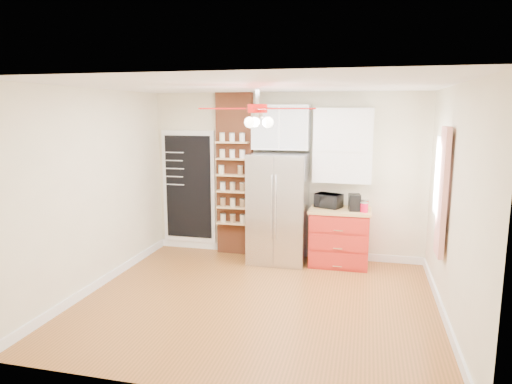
% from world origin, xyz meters
% --- Properties ---
extents(floor, '(4.50, 4.50, 0.00)m').
position_xyz_m(floor, '(0.00, 0.00, 0.00)').
color(floor, '#955426').
rests_on(floor, ground).
extents(ceiling, '(4.50, 4.50, 0.00)m').
position_xyz_m(ceiling, '(0.00, 0.00, 2.70)').
color(ceiling, white).
rests_on(ceiling, wall_back).
extents(wall_back, '(4.50, 0.02, 2.70)m').
position_xyz_m(wall_back, '(0.00, 2.00, 1.35)').
color(wall_back, beige).
rests_on(wall_back, floor).
extents(wall_front, '(4.50, 0.02, 2.70)m').
position_xyz_m(wall_front, '(0.00, -2.00, 1.35)').
color(wall_front, beige).
rests_on(wall_front, floor).
extents(wall_left, '(0.02, 4.00, 2.70)m').
position_xyz_m(wall_left, '(-2.25, 0.00, 1.35)').
color(wall_left, beige).
rests_on(wall_left, floor).
extents(wall_right, '(0.02, 4.00, 2.70)m').
position_xyz_m(wall_right, '(2.25, 0.00, 1.35)').
color(wall_right, beige).
rests_on(wall_right, floor).
extents(chalkboard, '(0.95, 0.05, 1.95)m').
position_xyz_m(chalkboard, '(-1.70, 1.96, 1.10)').
color(chalkboard, white).
rests_on(chalkboard, wall_back).
extents(brick_pillar, '(0.60, 0.16, 2.70)m').
position_xyz_m(brick_pillar, '(-0.85, 1.92, 1.35)').
color(brick_pillar, brown).
rests_on(brick_pillar, floor).
extents(fridge, '(0.90, 0.70, 1.75)m').
position_xyz_m(fridge, '(-0.05, 1.63, 0.88)').
color(fridge, '#B3B2B7').
rests_on(fridge, floor).
extents(upper_glass_cabinet, '(0.90, 0.35, 0.70)m').
position_xyz_m(upper_glass_cabinet, '(-0.05, 1.82, 2.15)').
color(upper_glass_cabinet, white).
rests_on(upper_glass_cabinet, wall_back).
extents(red_cabinet, '(0.94, 0.64, 0.90)m').
position_xyz_m(red_cabinet, '(0.92, 1.68, 0.45)').
color(red_cabinet, '#AF2219').
rests_on(red_cabinet, floor).
extents(upper_shelf_unit, '(0.90, 0.30, 1.15)m').
position_xyz_m(upper_shelf_unit, '(0.92, 1.85, 1.88)').
color(upper_shelf_unit, white).
rests_on(upper_shelf_unit, wall_back).
extents(window, '(0.04, 0.75, 1.05)m').
position_xyz_m(window, '(2.23, 0.90, 1.55)').
color(window, white).
rests_on(window, wall_right).
extents(curtain, '(0.06, 0.40, 1.55)m').
position_xyz_m(curtain, '(2.18, 0.35, 1.45)').
color(curtain, red).
rests_on(curtain, wall_right).
extents(ceiling_fan, '(1.40, 1.40, 0.44)m').
position_xyz_m(ceiling_fan, '(0.00, 0.00, 2.42)').
color(ceiling_fan, silver).
rests_on(ceiling_fan, ceiling).
extents(toaster_oven, '(0.47, 0.39, 0.22)m').
position_xyz_m(toaster_oven, '(0.73, 1.77, 1.01)').
color(toaster_oven, black).
rests_on(toaster_oven, red_cabinet).
extents(coffee_maker, '(0.20, 0.24, 0.25)m').
position_xyz_m(coffee_maker, '(1.13, 1.64, 1.03)').
color(coffee_maker, black).
rests_on(coffee_maker, red_cabinet).
extents(canister_left, '(0.14, 0.14, 0.14)m').
position_xyz_m(canister_left, '(1.28, 1.55, 0.97)').
color(canister_left, '#BD0A2A').
rests_on(canister_left, red_cabinet).
extents(canister_right, '(0.14, 0.14, 0.15)m').
position_xyz_m(canister_right, '(1.29, 1.70, 0.97)').
color(canister_right, '#BA1C0A').
rests_on(canister_right, red_cabinet).
extents(pantry_jar_oats, '(0.11, 0.11, 0.14)m').
position_xyz_m(pantry_jar_oats, '(-1.04, 1.78, 1.44)').
color(pantry_jar_oats, beige).
rests_on(pantry_jar_oats, brick_pillar).
extents(pantry_jar_beans, '(0.11, 0.11, 0.14)m').
position_xyz_m(pantry_jar_beans, '(-0.71, 1.78, 1.44)').
color(pantry_jar_beans, '#9B774F').
rests_on(pantry_jar_beans, brick_pillar).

